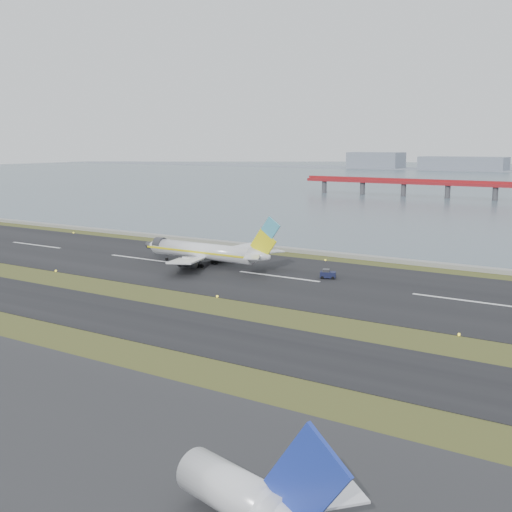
% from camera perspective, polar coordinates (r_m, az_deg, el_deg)
% --- Properties ---
extents(ground, '(1000.00, 1000.00, 0.00)m').
position_cam_1_polar(ground, '(115.03, -5.68, -4.44)').
color(ground, '#2E4117').
rests_on(ground, ground).
extents(taxiway_strip, '(1000.00, 18.00, 0.10)m').
position_cam_1_polar(taxiway_strip, '(106.22, -9.72, -5.74)').
color(taxiway_strip, black).
rests_on(taxiway_strip, ground).
extents(runway_strip, '(1000.00, 45.00, 0.10)m').
position_cam_1_polar(runway_strip, '(139.11, 2.02, -1.84)').
color(runway_strip, black).
rests_on(runway_strip, ground).
extents(seawall, '(1000.00, 2.50, 1.00)m').
position_cam_1_polar(seawall, '(165.07, 7.35, 0.12)').
color(seawall, '#979791').
rests_on(seawall, ground).
extents(airliner, '(38.52, 32.89, 12.80)m').
position_cam_1_polar(airliner, '(150.78, -4.35, 0.38)').
color(airliner, white).
rests_on(airliner, ground).
extents(pushback_tug, '(3.73, 2.92, 2.10)m').
position_cam_1_polar(pushback_tug, '(137.66, 6.39, -1.61)').
color(pushback_tug, '#141839').
rests_on(pushback_tug, ground).
extents(second_airliner_tail, '(15.89, 12.92, 9.86)m').
position_cam_1_polar(second_airliner_tail, '(50.21, -0.17, -20.82)').
color(second_airliner_tail, white).
rests_on(second_airliner_tail, ground).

